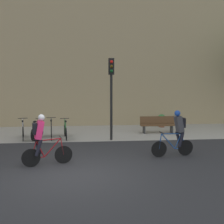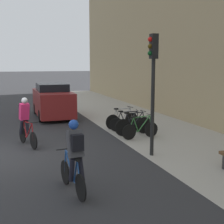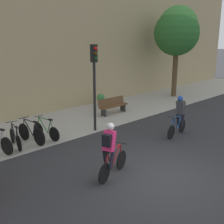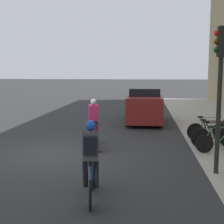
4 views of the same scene
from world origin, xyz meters
The scene contains 9 objects.
ground centered at (0.00, 0.00, 0.00)m, with size 200.00×200.00×0.00m, color #2B2B2D.
cyclist_pink centered at (-1.11, 1.00, 0.95)m, with size 1.64×0.64×1.75m.
cyclist_grey centered at (3.79, 1.77, 0.95)m, with size 1.67×0.51×1.74m.
parked_bike_0 centered at (-2.68, 5.36, 0.40)m, with size 0.50×1.69×0.98m.
parked_bike_1 centered at (-2.01, 5.36, 0.38)m, with size 0.48×1.58×0.94m.
parked_bike_2 centered at (-1.33, 5.36, 0.41)m, with size 0.46×1.74×0.99m.
parked_bike_3 centered at (-0.65, 5.36, 0.38)m, with size 0.46×1.63×0.94m.
traffic_light_pole centered at (1.56, 4.77, 2.66)m, with size 0.26×0.30×3.86m.
parked_car centered at (-6.77, 2.82, 0.90)m, with size 4.30×1.84×1.85m.
Camera 4 is at (9.92, 2.87, 2.72)m, focal length 50.00 mm.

